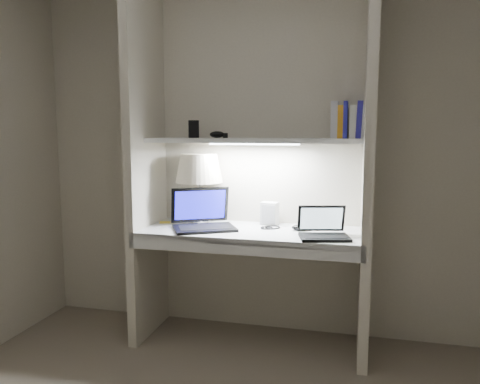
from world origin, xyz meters
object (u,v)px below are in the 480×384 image
(book_row, at_px, (348,121))
(speaker, at_px, (270,213))
(table_lamp, at_px, (199,176))
(laptop_main, at_px, (203,219))
(laptop_netbook, at_px, (323,230))

(book_row, bearing_deg, speaker, 176.60)
(book_row, bearing_deg, table_lamp, -179.62)
(laptop_main, relative_size, laptop_netbook, 1.47)
(laptop_netbook, height_order, speaker, laptop_netbook)
(laptop_netbook, xyz_separation_m, book_row, (0.13, 0.27, 0.66))
(table_lamp, bearing_deg, laptop_main, -64.90)
(table_lamp, height_order, book_row, book_row)
(book_row, bearing_deg, laptop_main, -169.09)
(speaker, height_order, book_row, book_row)
(laptop_main, distance_m, laptop_netbook, 0.80)
(speaker, distance_m, book_row, 0.81)
(table_lamp, distance_m, laptop_netbook, 0.96)
(speaker, bearing_deg, laptop_main, -141.99)
(laptop_main, xyz_separation_m, book_row, (0.92, 0.18, 0.65))
(laptop_main, distance_m, book_row, 1.14)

